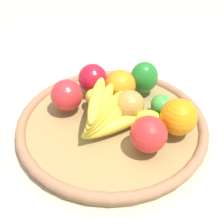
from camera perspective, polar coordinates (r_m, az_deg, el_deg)
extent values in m
plane|color=#C2B098|center=(0.74, 0.00, -3.30)|extent=(2.40, 2.40, 0.00)
cylinder|color=#9A804B|center=(0.73, 0.00, -2.63)|extent=(0.44, 0.44, 0.02)
torus|color=#A36F4D|center=(0.72, 0.00, -1.95)|extent=(0.45, 0.45, 0.02)
sphere|color=red|center=(0.73, -8.49, 3.14)|extent=(0.11, 0.11, 0.08)
sphere|color=red|center=(0.62, 6.90, -4.15)|extent=(0.08, 0.08, 0.08)
ellipsoid|color=#207B27|center=(0.79, 6.05, 6.47)|extent=(0.08, 0.08, 0.08)
ellipsoid|color=yellow|center=(0.68, 6.98, -1.51)|extent=(0.08, 0.07, 0.05)
ellipsoid|color=yellow|center=(0.68, 0.46, -2.55)|extent=(0.17, 0.08, 0.03)
ellipsoid|color=yellow|center=(0.68, -0.39, -0.95)|extent=(0.15, 0.12, 0.03)
ellipsoid|color=yellow|center=(0.67, -1.15, 0.30)|extent=(0.13, 0.15, 0.03)
ellipsoid|color=yellow|center=(0.67, -2.05, 1.45)|extent=(0.11, 0.16, 0.03)
ellipsoid|color=yellow|center=(0.66, -2.88, 2.49)|extent=(0.08, 0.17, 0.03)
sphere|color=green|center=(0.73, 9.14, 1.38)|extent=(0.07, 0.07, 0.05)
sphere|color=orange|center=(0.76, 1.52, 5.00)|extent=(0.11, 0.11, 0.08)
sphere|color=#B8893B|center=(0.70, 3.29, 1.45)|extent=(0.09, 0.09, 0.07)
sphere|color=red|center=(0.79, -3.64, 6.30)|extent=(0.09, 0.09, 0.08)
sphere|color=orange|center=(0.67, 12.38, -0.92)|extent=(0.10, 0.10, 0.08)
ellipsoid|color=yellow|center=(0.74, -2.77, 2.49)|extent=(0.08, 0.08, 0.05)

